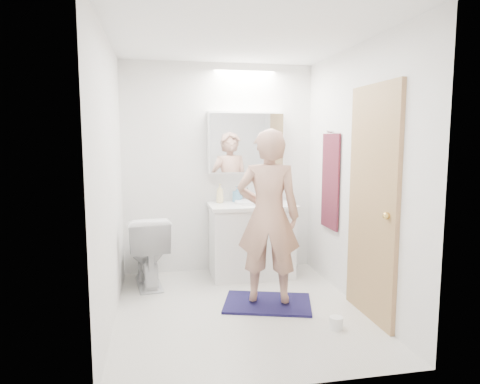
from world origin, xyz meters
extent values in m
plane|color=silver|center=(0.00, 0.00, 0.00)|extent=(2.50, 2.50, 0.00)
plane|color=white|center=(0.00, 0.00, 2.40)|extent=(2.50, 2.50, 0.00)
plane|color=white|center=(0.00, 1.25, 1.20)|extent=(2.50, 0.00, 2.50)
plane|color=white|center=(0.00, -1.25, 1.20)|extent=(2.50, 0.00, 2.50)
plane|color=white|center=(-1.10, 0.00, 1.20)|extent=(0.00, 2.50, 2.50)
plane|color=white|center=(1.10, 0.00, 1.20)|extent=(0.00, 2.50, 2.50)
cube|color=white|center=(0.32, 0.96, 0.39)|extent=(0.90, 0.55, 0.78)
cube|color=white|center=(0.32, 0.96, 0.80)|extent=(0.95, 0.58, 0.04)
cylinder|color=white|center=(0.32, 0.99, 0.84)|extent=(0.36, 0.36, 0.03)
cylinder|color=silver|center=(0.32, 1.19, 0.90)|extent=(0.02, 0.02, 0.16)
cube|color=white|center=(0.30, 1.18, 1.50)|extent=(0.88, 0.14, 0.70)
cube|color=silver|center=(0.30, 1.10, 1.50)|extent=(0.84, 0.01, 0.66)
imported|color=white|center=(-0.83, 0.85, 0.38)|extent=(0.51, 0.78, 0.75)
cube|color=#1A1645|center=(0.28, 0.07, 0.01)|extent=(0.93, 0.76, 0.02)
imported|color=tan|center=(0.28, 0.07, 0.84)|extent=(0.66, 0.53, 1.59)
cube|color=tan|center=(1.08, -0.35, 1.00)|extent=(0.04, 0.80, 2.00)
sphere|color=gold|center=(1.04, -0.65, 0.95)|extent=(0.06, 0.06, 0.06)
cube|color=black|center=(1.08, 0.55, 1.10)|extent=(0.02, 0.42, 1.00)
cylinder|color=silver|center=(1.07, 0.55, 1.62)|extent=(0.07, 0.02, 0.02)
imported|color=beige|center=(-0.01, 1.11, 0.93)|extent=(0.10, 0.10, 0.22)
imported|color=#548EB4|center=(0.19, 1.15, 0.91)|extent=(0.12, 0.12, 0.19)
imported|color=#3D6AB7|center=(0.57, 1.12, 0.86)|extent=(0.10, 0.10, 0.08)
cylinder|color=white|center=(0.70, -0.54, 0.05)|extent=(0.11, 0.11, 0.10)
camera|label=1|loc=(-0.72, -3.66, 1.55)|focal=32.03mm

